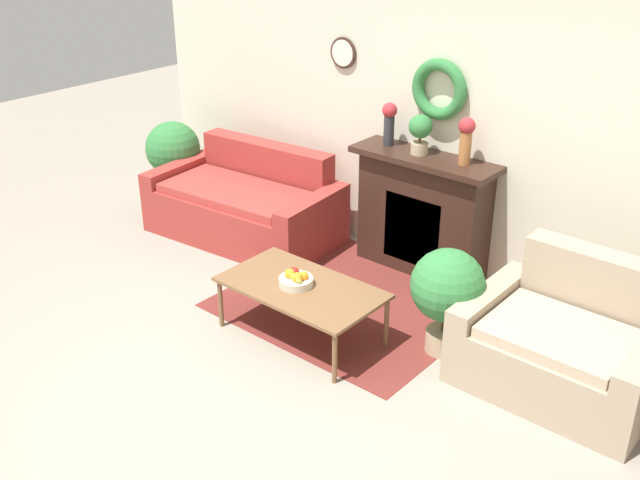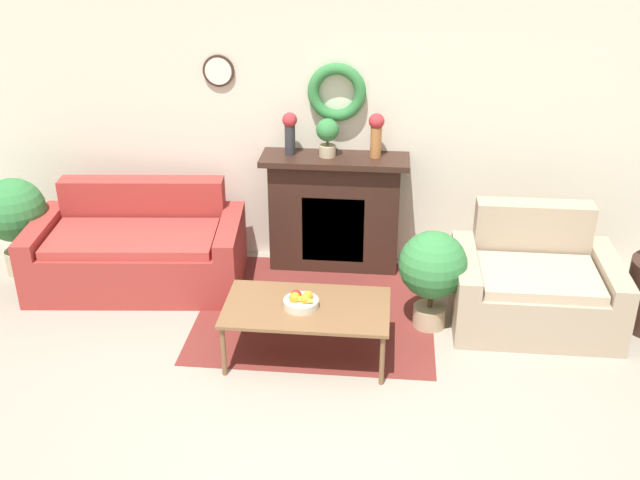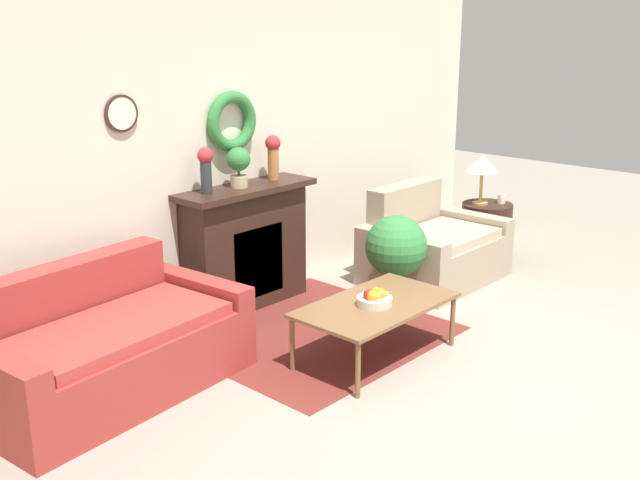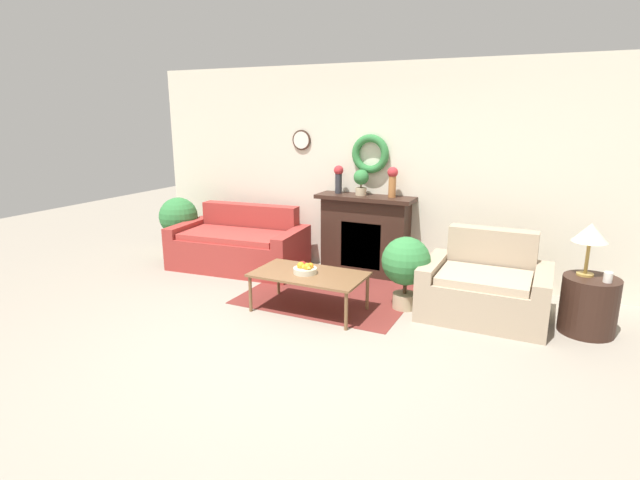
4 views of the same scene
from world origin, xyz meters
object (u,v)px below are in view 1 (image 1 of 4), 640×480
Objects in this scene: loveseat_right at (565,345)px; potted_plant_floor_by_couch at (173,153)px; couch_left at (246,205)px; vase_on_mantel_right at (466,137)px; potted_plant_floor_by_loveseat at (447,289)px; potted_plant_on_mantel at (420,131)px; vase_on_mantel_left at (389,121)px; fireplace at (423,213)px; fruit_bowl at (296,279)px; coffee_table at (301,290)px.

potted_plant_floor_by_couch is at bearing 175.25° from loveseat_right.
vase_on_mantel_right is (2.01, 0.48, 0.97)m from couch_left.
potted_plant_floor_by_loveseat is at bearing -8.62° from potted_plant_floor_by_couch.
loveseat_right is 1.58× the size of potted_plant_floor_by_loveseat.
vase_on_mantel_right is at bearing 2.79° from potted_plant_on_mantel.
vase_on_mantel_left is at bearing 180.00° from vase_on_mantel_right.
fireplace reaches higher than couch_left.
fruit_bowl is at bearing -94.59° from fireplace.
vase_on_mantel_right reaches higher than potted_plant_floor_by_couch.
fruit_bowl is at bearing -38.65° from couch_left.
couch_left is at bearing 146.70° from fruit_bowl.
fireplace reaches higher than loveseat_right.
couch_left is 5.04× the size of vase_on_mantel_left.
potted_plant_on_mantel is at bearing 87.86° from fruit_bowl.
fruit_bowl is at bearing -22.04° from potted_plant_floor_by_couch.
vase_on_mantel_right reaches higher than potted_plant_floor_by_loveseat.
vase_on_mantel_left reaches higher than loveseat_right.
fireplace is 3.46× the size of vase_on_mantel_left.
vase_on_mantel_left reaches higher than coffee_table.
fruit_bowl is 0.66× the size of vase_on_mantel_right.
fireplace is 0.82m from vase_on_mantel_right.
fireplace is at bearing 130.89° from potted_plant_floor_by_loveseat.
vase_on_mantel_left is 1.73m from potted_plant_floor_by_loveseat.
fireplace is 5.03× the size of fruit_bowl.
couch_left reaches higher than coffee_table.
potted_plant_on_mantel is (-0.41, -0.02, -0.03)m from vase_on_mantel_right.
potted_plant_floor_by_loveseat is (1.22, -0.97, -0.76)m from vase_on_mantel_left.
loveseat_right reaches higher than couch_left.
coffee_table is 1.05m from potted_plant_floor_by_loveseat.
coffee_table is 4.72× the size of fruit_bowl.
potted_plant_floor_by_loveseat reaches higher than coffee_table.
potted_plant_on_mantel is (-0.06, -0.01, 0.72)m from fireplace.
potted_plant_on_mantel reaches higher than potted_plant_floor_by_couch.
potted_plant_on_mantel is (1.60, 0.46, 0.94)m from couch_left.
vase_on_mantel_left is 0.46× the size of potted_plant_floor_by_loveseat.
potted_plant_floor_by_loveseat is (2.49, -0.49, 0.20)m from couch_left.
fireplace is at bearing 86.89° from coffee_table.
couch_left is 1.87m from coffee_table.
couch_left is at bearing -164.05° from fireplace.
fireplace is at bearing 85.41° from fruit_bowl.
fruit_bowl is 0.32× the size of potted_plant_floor_by_loveseat.
loveseat_right is 1.86m from coffee_table.
potted_plant_floor_by_loveseat is (3.60, -0.55, -0.05)m from potted_plant_floor_by_couch.
potted_plant_on_mantel reaches higher than coffee_table.
loveseat_right is at bearing -21.12° from vase_on_mantel_left.
potted_plant_on_mantel is (0.05, 1.47, 0.77)m from fruit_bowl.
fruit_bowl is at bearing -92.14° from potted_plant_on_mantel.
potted_plant_floor_by_loveseat is (0.91, 0.51, 0.12)m from coffee_table.
loveseat_right is 1.06× the size of coffee_table.
potted_plant_floor_by_couch reaches higher than coffee_table.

